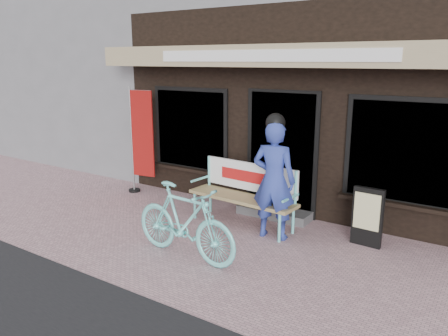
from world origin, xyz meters
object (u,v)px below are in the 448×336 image
Objects in this scene: bench at (245,189)px; bicycle at (184,222)px; person at (274,178)px; nobori_red at (141,139)px; menu_stand at (367,216)px.

bicycle is at bearing -87.32° from bench.
nobori_red reaches higher than person.
bench reaches higher than menu_stand.
person is at bearing -20.13° from nobori_red.
person is (0.64, -0.25, 0.35)m from bench.
bench is 1.57m from bicycle.
nobori_red is (-3.32, 0.61, 0.18)m from person.
menu_stand is (1.95, 0.21, -0.15)m from bench.
person is at bearing -23.69° from bicycle.
bench is 1.11× the size of bicycle.
person is 1.55m from bicycle.
nobori_red reaches higher than bicycle.
bicycle is 1.96× the size of menu_stand.
person is at bearing -157.27° from menu_stand.
nobori_red is 4.68m from menu_stand.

